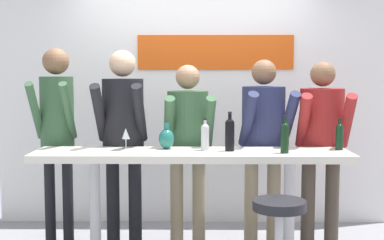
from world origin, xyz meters
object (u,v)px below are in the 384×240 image
object	(u,v)px
person_left	(123,127)
decorative_vase	(167,138)
person_center_right	(322,135)
bar_stool	(279,233)
wine_bottle_0	(205,135)
person_far_left	(57,122)
person_center	(264,133)
wine_bottle_2	(339,135)
tasting_table	(192,169)
wine_glass_0	(126,134)
person_center_left	(188,136)
wine_bottle_1	(285,136)
wine_bottle_3	(230,133)

from	to	relation	value
person_left	decorative_vase	distance (m)	0.51
person_center_right	decorative_vase	distance (m)	1.42
bar_stool	wine_bottle_0	world-z (taller)	wine_bottle_0
person_center_right	wine_bottle_0	size ratio (longest dim) A/B	6.43
bar_stool	person_far_left	xyz separation A→B (m)	(-1.87, 1.05, 0.70)
person_center	wine_bottle_2	distance (m)	0.71
person_center	person_center_right	size ratio (longest dim) A/B	1.01
tasting_table	person_left	size ratio (longest dim) A/B	1.43
wine_glass_0	decorative_vase	distance (m)	0.34
person_center_left	wine_bottle_0	bearing A→B (deg)	-77.17
person_far_left	person_center_right	size ratio (longest dim) A/B	1.07
person_center	wine_bottle_2	size ratio (longest dim) A/B	6.50
wine_glass_0	decorative_vase	size ratio (longest dim) A/B	0.80
person_center_left	person_far_left	bearing A→B (deg)	176.05
person_left	person_center_right	size ratio (longest dim) A/B	1.06
tasting_table	wine_bottle_1	bearing A→B (deg)	-6.86
tasting_table	person_center	distance (m)	0.85
person_center_right	person_left	bearing A→B (deg)	-176.55
wine_bottle_1	wine_glass_0	xyz separation A→B (m)	(-1.30, 0.21, -0.01)
person_far_left	decorative_vase	size ratio (longest dim) A/B	8.37
wine_bottle_2	wine_bottle_0	bearing A→B (deg)	-178.11
person_far_left	wine_bottle_1	distance (m)	2.06
bar_stool	person_center_right	size ratio (longest dim) A/B	0.41
wine_bottle_1	person_far_left	bearing A→B (deg)	164.21
wine_bottle_2	person_center_left	bearing A→B (deg)	161.94
person_center	person_center_right	bearing A→B (deg)	-14.34
wine_bottle_3	tasting_table	bearing A→B (deg)	-176.64
bar_stool	wine_bottle_1	size ratio (longest dim) A/B	2.36
person_center_left	wine_glass_0	size ratio (longest dim) A/B	9.55
person_center_right	wine_bottle_1	size ratio (longest dim) A/B	5.70
person_far_left	wine_bottle_2	bearing A→B (deg)	-8.73
tasting_table	person_center_left	distance (m)	0.55
wine_bottle_2	person_far_left	bearing A→B (deg)	171.27
decorative_vase	tasting_table	bearing A→B (deg)	-30.91
tasting_table	decorative_vase	size ratio (longest dim) A/B	11.80
wine_bottle_1	wine_glass_0	distance (m)	1.32
person_left	wine_bottle_0	size ratio (longest dim) A/B	6.81
person_left	wine_glass_0	bearing A→B (deg)	-75.27
person_left	tasting_table	bearing A→B (deg)	-31.53
person_left	person_center	distance (m)	1.28
wine_bottle_1	wine_bottle_2	bearing A→B (deg)	20.57
bar_stool	person_center_left	world-z (taller)	person_center_left
tasting_table	wine_bottle_2	distance (m)	1.26
person_far_left	wine_bottle_3	xyz separation A→B (m)	(1.54, -0.45, -0.05)
tasting_table	wine_glass_0	bearing A→B (deg)	168.09
person_far_left	decorative_vase	distance (m)	1.08
wine_bottle_2	wine_glass_0	world-z (taller)	wine_bottle_2
wine_bottle_1	wine_bottle_3	size ratio (longest dim) A/B	0.93
wine_bottle_2	wine_glass_0	size ratio (longest dim) A/B	1.51
person_far_left	person_center	world-z (taller)	person_far_left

